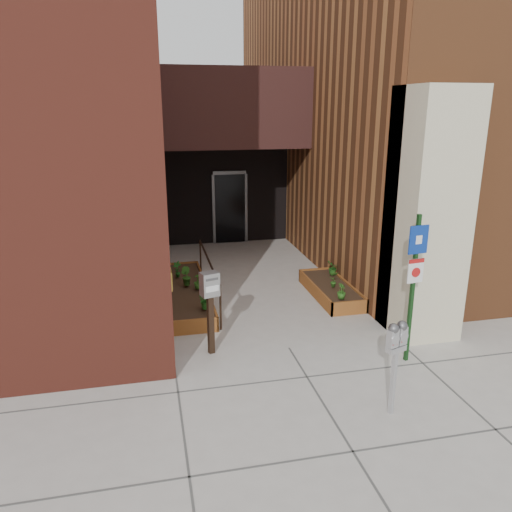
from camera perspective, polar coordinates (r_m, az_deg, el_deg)
ground at (r=8.89m, az=3.80°, el=-10.45°), size 80.00×80.00×0.00m
architecture at (r=14.65m, az=-4.59°, el=20.32°), size 20.00×14.60×10.00m
planter_left at (r=11.02m, az=-7.95°, el=-4.28°), size 0.90×3.60×0.30m
planter_right at (r=11.22m, az=8.54°, el=-3.90°), size 0.80×2.20×0.30m
handrail at (r=10.82m, az=-5.42°, el=-1.15°), size 0.04×3.34×0.90m
parking_meter at (r=6.93m, az=15.76°, el=-9.62°), size 0.32×0.20×1.36m
sign_post at (r=8.26m, az=17.66°, el=-1.94°), size 0.34×0.10×2.48m
payment_dropbox at (r=8.32m, az=-5.29°, el=-4.54°), size 0.34×0.29×1.45m
shrub_left_a at (r=9.70m, az=-5.69°, el=-4.97°), size 0.44×0.44×0.37m
shrub_left_b at (r=10.98m, az=-8.03°, el=-2.29°), size 0.32×0.32×0.41m
shrub_left_c at (r=10.75m, az=-6.64°, el=-2.87°), size 0.25×0.25×0.34m
shrub_left_d at (r=11.53m, az=-8.99°, el=-1.50°), size 0.27×0.27×0.37m
shrub_right_a at (r=10.29m, az=9.75°, el=-3.97°), size 0.25×0.25×0.32m
shrub_right_b at (r=10.90m, az=8.88°, el=-2.57°), size 0.23×0.23×0.38m
shrub_right_c at (r=11.71m, az=8.76°, el=-1.36°), size 0.39×0.39×0.31m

